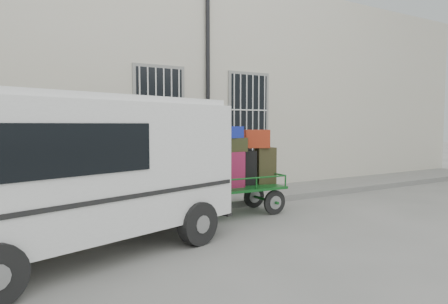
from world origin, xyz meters
name	(u,v)px	position (x,y,z in m)	size (l,w,h in m)	color
ground	(237,225)	(0.00, 0.00, 0.00)	(80.00, 80.00, 0.00)	slate
building	(141,90)	(0.00, 5.50, 3.00)	(24.00, 5.15, 6.00)	beige
sidewalk	(188,202)	(0.00, 2.20, 0.07)	(24.00, 1.70, 0.15)	slate
luggage_cart	(227,167)	(0.27, 0.81, 1.05)	(2.81, 1.14, 1.93)	black
van	(79,165)	(-2.97, -0.27, 1.36)	(5.05, 3.23, 2.37)	white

